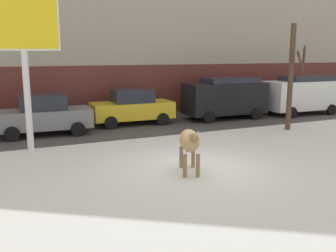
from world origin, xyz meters
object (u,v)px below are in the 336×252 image
Objects in this scene: cow_tan at (190,142)px; car_black_van at (225,97)px; car_white_van at (302,94)px; car_yellow_sedan at (132,107)px; car_grey_sedan at (44,115)px; bare_tree_left_lot at (292,76)px; pedestrian_far_left at (163,99)px; billboard at (23,34)px.

car_black_van is (6.40, 7.96, 0.25)m from cow_tan.
car_yellow_sedan is at bearing 174.24° from car_white_van.
bare_tree_left_lot reaches higher than car_grey_sedan.
car_black_van reaches higher than pedestrian_far_left.
billboard is 4.65m from car_grey_sedan.
car_black_van is (5.35, -0.53, 0.33)m from car_yellow_sedan.
car_white_van is at bearing 40.46° from bare_tree_left_lot.
car_yellow_sedan is 3.85m from pedestrian_far_left.
billboard is at bearing -141.82° from pedestrian_far_left.
billboard is 7.42m from car_yellow_sedan.
car_white_van is at bearing -0.87° from car_grey_sedan.
car_yellow_sedan is (5.33, 3.89, -3.41)m from billboard.
car_black_van is at bearing -51.26° from pedestrian_far_left.
pedestrian_far_left is (-2.48, 3.09, -0.36)m from car_black_van.
cow_tan is 13.73m from car_white_van.
car_yellow_sedan is 5.39m from car_black_van.
pedestrian_far_left is at bearing 41.71° from car_yellow_sedan.
car_white_van is at bearing 32.76° from cow_tan.
car_yellow_sedan is 2.46× the size of pedestrian_far_left.
car_white_van is 0.93× the size of bare_tree_left_lot.
cow_tan is at bearing -147.24° from car_white_van.
car_grey_sedan is 15.01m from car_white_van.
car_grey_sedan reaches higher than pedestrian_far_left.
cow_tan is at bearing -109.56° from pedestrian_far_left.
car_grey_sedan is at bearing 179.13° from car_white_van.
bare_tree_left_lot is (6.48, -4.48, 1.69)m from car_yellow_sedan.
car_grey_sedan is at bearing 74.99° from billboard.
pedestrian_far_left is 8.10m from bare_tree_left_lot.
car_white_van is (10.50, -1.06, 0.33)m from car_yellow_sedan.
car_white_van is (5.14, -0.53, 0.00)m from car_black_van.
billboard is at bearing -162.52° from car_black_van.
car_yellow_sedan is 10.55m from car_white_van.
pedestrian_far_left is (7.38, 3.39, -0.03)m from car_grey_sedan.
billboard is at bearing -105.01° from car_grey_sedan.
car_white_van reaches higher than car_yellow_sedan.
bare_tree_left_lot is at bearing 28.01° from cow_tan.
billboard is 11.61m from car_black_van.
bare_tree_left_lot is (1.13, -3.95, 1.35)m from car_black_van.
car_grey_sedan is (-3.45, 7.66, -0.09)m from cow_tan.
car_white_van reaches higher than cow_tan.
car_grey_sedan is at bearing 114.29° from cow_tan.
bare_tree_left_lot reaches higher than car_yellow_sedan.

